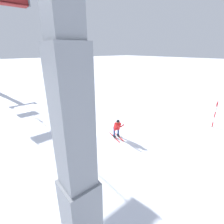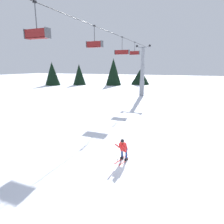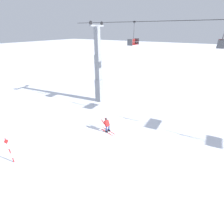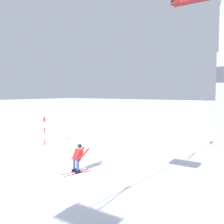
# 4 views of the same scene
# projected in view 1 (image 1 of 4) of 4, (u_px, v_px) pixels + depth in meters

# --- Properties ---
(ground_plane) EXTENTS (260.00, 260.00, 0.00)m
(ground_plane) POSITION_uv_depth(u_px,v_px,m) (114.00, 132.00, 13.36)
(ground_plane) COLOR white
(skier_carving_main) EXTENTS (1.75, 0.91, 1.63)m
(skier_carving_main) POSITION_uv_depth(u_px,v_px,m) (117.00, 127.00, 12.23)
(skier_carving_main) COLOR red
(skier_carving_main) RESTS_ON ground_plane
(lift_tower_near) EXTENTS (0.84, 2.61, 10.15)m
(lift_tower_near) POSITION_uv_depth(u_px,v_px,m) (75.00, 148.00, 3.72)
(lift_tower_near) COLOR gray
(lift_tower_near) RESTS_ON ground_plane
(trail_marker_pole) EXTENTS (0.07, 0.28, 2.30)m
(trail_marker_pole) POSITION_uv_depth(u_px,v_px,m) (215.00, 114.00, 13.79)
(trail_marker_pole) COLOR red
(trail_marker_pole) RESTS_ON ground_plane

